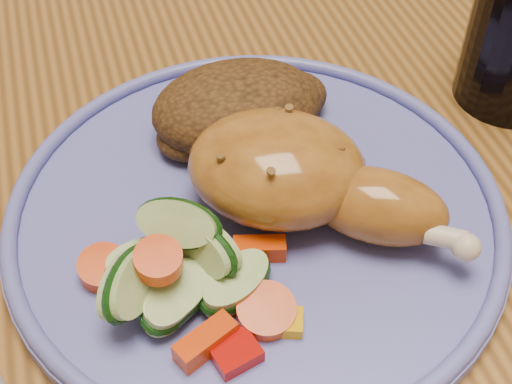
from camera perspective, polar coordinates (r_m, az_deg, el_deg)
dining_table at (r=0.55m, az=0.12°, el=-3.21°), size 0.90×1.40×0.75m
chair_far at (r=1.14m, az=-9.43°, el=14.64°), size 0.42×0.42×0.91m
plate at (r=0.44m, az=-0.00°, el=-1.87°), size 0.31×0.31×0.01m
plate_rim at (r=0.43m, az=-0.00°, el=-0.91°), size 0.31×0.31×0.01m
chicken_leg at (r=0.42m, az=3.61°, el=1.21°), size 0.16×0.15×0.06m
rice_pilaf at (r=0.48m, az=-1.25°, el=6.74°), size 0.12×0.08×0.05m
vegetable_pile at (r=0.39m, az=-5.91°, el=-6.59°), size 0.12×0.11×0.06m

